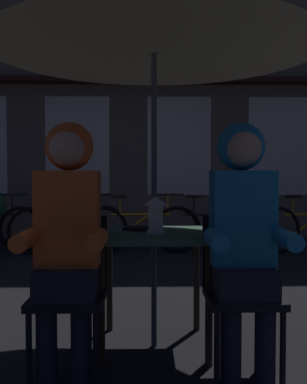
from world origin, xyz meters
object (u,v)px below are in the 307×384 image
object	(u,v)px
chair_left	(70,285)
chair_right	(241,284)
bicycle_third	(140,228)
lantern	(155,214)
bicycle_fourth	(214,229)
cafe_table	(154,248)
bicycle_second	(69,228)
person_right_hooded	(243,222)
book	(141,229)
person_left_hooded	(68,223)
patio_umbrella	(154,23)

from	to	relation	value
chair_left	chair_right	distance (m)	0.96
chair_right	bicycle_third	world-z (taller)	chair_right
lantern	bicycle_fourth	distance (m)	3.72
bicycle_fourth	chair_left	bearing A→B (deg)	-109.79
cafe_table	bicycle_second	bearing A→B (deg)	107.55
person_right_hooded	chair_left	bearing A→B (deg)	176.61
lantern	bicycle_second	world-z (taller)	lantern
chair_left	bicycle_second	world-z (taller)	chair_left
bicycle_fourth	person_right_hooded	bearing A→B (deg)	-96.31
cafe_table	bicycle_third	distance (m)	3.56
lantern	person_right_hooded	distance (m)	0.60
bicycle_third	book	world-z (taller)	bicycle_third
chair_left	person_right_hooded	xyz separation A→B (m)	(0.96, -0.06, 0.36)
cafe_table	chair_left	distance (m)	0.62
person_left_hooded	bicycle_second	distance (m)	4.08
person_left_hooded	bicycle_third	xyz separation A→B (m)	(0.36, 3.98, -0.50)
person_left_hooded	chair_right	bearing A→B (deg)	3.39
bicycle_second	chair_left	bearing A→B (deg)	-80.65
bicycle_second	bicycle_fourth	size ratio (longest dim) A/B	0.99
chair_right	person_right_hooded	bearing A→B (deg)	-90.00
chair_left	bicycle_fourth	distance (m)	4.12
person_right_hooded	bicycle_second	distance (m)	4.33
lantern	chair_right	distance (m)	0.67
patio_umbrella	person_right_hooded	bearing A→B (deg)	-41.57
chair_right	book	bearing A→B (deg)	140.49
cafe_table	person_right_hooded	bearing A→B (deg)	-41.57
book	patio_umbrella	bearing A→B (deg)	-28.14
bicycle_second	bicycle_third	world-z (taller)	same
cafe_table	chair_right	xyz separation A→B (m)	(0.48, -0.37, -0.15)
cafe_table	patio_umbrella	world-z (taller)	patio_umbrella
person_left_hooded	bicycle_third	distance (m)	4.02
chair_left	bicycle_fourth	size ratio (longest dim) A/B	0.52
bicycle_third	bicycle_fourth	xyz separation A→B (m)	(1.04, -0.04, 0.00)
chair_right	person_left_hooded	world-z (taller)	person_left_hooded
cafe_table	chair_right	world-z (taller)	chair_right
patio_umbrella	bicycle_third	distance (m)	3.94
lantern	patio_umbrella	bearing A→B (deg)	96.74
cafe_table	book	xyz separation A→B (m)	(-0.09, 0.10, 0.11)
patio_umbrella	bicycle_second	world-z (taller)	patio_umbrella
cafe_table	book	world-z (taller)	book
person_right_hooded	bicycle_fourth	bearing A→B (deg)	83.69
person_right_hooded	bicycle_third	world-z (taller)	person_right_hooded
patio_umbrella	bicycle_fourth	world-z (taller)	patio_umbrella
cafe_table	lantern	size ratio (longest dim) A/B	3.20
book	chair_left	bearing A→B (deg)	-109.62
chair_left	book	bearing A→B (deg)	49.94
person_right_hooded	book	size ratio (longest dim) A/B	7.00
lantern	person_left_hooded	distance (m)	0.61
chair_right	bicycle_third	distance (m)	3.97
cafe_table	chair_left	xyz separation A→B (m)	(-0.48, -0.37, -0.15)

